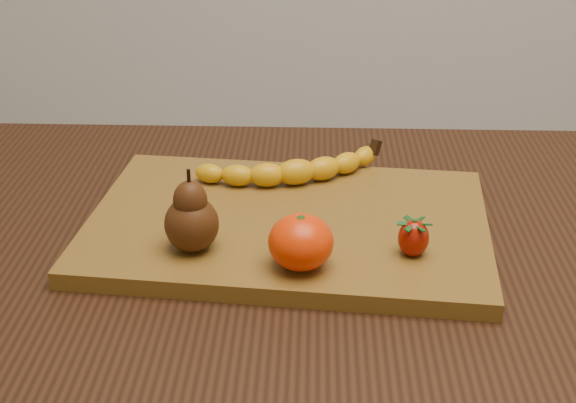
{
  "coord_description": "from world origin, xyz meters",
  "views": [
    {
      "loc": [
        0.04,
        -0.78,
        1.21
      ],
      "look_at": [
        0.01,
        0.02,
        0.8
      ],
      "focal_mm": 50.0,
      "sensor_mm": 36.0,
      "label": 1
    }
  ],
  "objects_px": {
    "table": "(276,315)",
    "cutting_board": "(288,225)",
    "pear": "(191,210)",
    "mandarin": "(301,242)"
  },
  "relations": [
    {
      "from": "cutting_board",
      "to": "mandarin",
      "type": "distance_m",
      "value": 0.11
    },
    {
      "from": "cutting_board",
      "to": "mandarin",
      "type": "bearing_deg",
      "value": -75.81
    },
    {
      "from": "table",
      "to": "mandarin",
      "type": "height_order",
      "value": "mandarin"
    },
    {
      "from": "table",
      "to": "pear",
      "type": "xyz_separation_m",
      "value": [
        -0.09,
        -0.05,
        0.16
      ]
    },
    {
      "from": "pear",
      "to": "cutting_board",
      "type": "bearing_deg",
      "value": 36.38
    },
    {
      "from": "table",
      "to": "cutting_board",
      "type": "xyz_separation_m",
      "value": [
        0.01,
        0.02,
        0.11
      ]
    },
    {
      "from": "cutting_board",
      "to": "pear",
      "type": "xyz_separation_m",
      "value": [
        -0.1,
        -0.07,
        0.05
      ]
    },
    {
      "from": "table",
      "to": "cutting_board",
      "type": "bearing_deg",
      "value": 61.78
    },
    {
      "from": "table",
      "to": "mandarin",
      "type": "relative_size",
      "value": 15.02
    },
    {
      "from": "table",
      "to": "mandarin",
      "type": "xyz_separation_m",
      "value": [
        0.03,
        -0.08,
        0.15
      ]
    }
  ]
}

